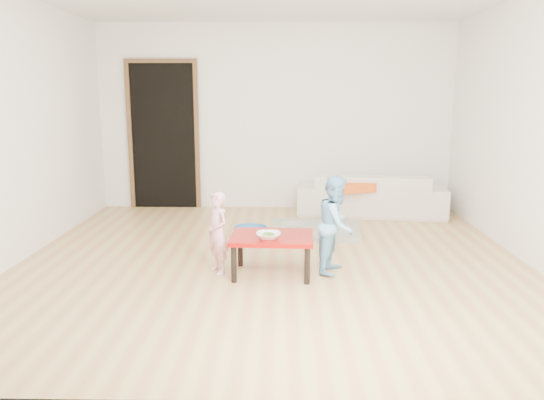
{
  "coord_description": "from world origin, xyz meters",
  "views": [
    {
      "loc": [
        0.09,
        -5.1,
        1.64
      ],
      "look_at": [
        0.0,
        -0.2,
        0.65
      ],
      "focal_mm": 35.0,
      "sensor_mm": 36.0,
      "label": 1
    }
  ],
  "objects_px": {
    "child_pink": "(218,233)",
    "child_blue": "(336,224)",
    "basin": "(250,232)",
    "bowl": "(268,236)",
    "red_table": "(272,255)",
    "sofa": "(371,194)"
  },
  "relations": [
    {
      "from": "child_blue",
      "to": "child_pink",
      "type": "bearing_deg",
      "value": 112.16
    },
    {
      "from": "sofa",
      "to": "child_blue",
      "type": "relative_size",
      "value": 2.17
    },
    {
      "from": "child_pink",
      "to": "basin",
      "type": "distance_m",
      "value": 1.28
    },
    {
      "from": "red_table",
      "to": "child_blue",
      "type": "distance_m",
      "value": 0.66
    },
    {
      "from": "sofa",
      "to": "red_table",
      "type": "bearing_deg",
      "value": 69.56
    },
    {
      "from": "red_table",
      "to": "child_blue",
      "type": "relative_size",
      "value": 0.82
    },
    {
      "from": "child_pink",
      "to": "basin",
      "type": "height_order",
      "value": "child_pink"
    },
    {
      "from": "sofa",
      "to": "basin",
      "type": "bearing_deg",
      "value": 45.12
    },
    {
      "from": "red_table",
      "to": "child_blue",
      "type": "bearing_deg",
      "value": 8.93
    },
    {
      "from": "basin",
      "to": "bowl",
      "type": "bearing_deg",
      "value": -79.89
    },
    {
      "from": "child_blue",
      "to": "sofa",
      "type": "bearing_deg",
      "value": 3.25
    },
    {
      "from": "bowl",
      "to": "child_pink",
      "type": "relative_size",
      "value": 0.29
    },
    {
      "from": "sofa",
      "to": "red_table",
      "type": "xyz_separation_m",
      "value": [
        -1.31,
        -2.5,
        -0.1
      ]
    },
    {
      "from": "red_table",
      "to": "child_pink",
      "type": "relative_size",
      "value": 0.98
    },
    {
      "from": "red_table",
      "to": "child_pink",
      "type": "xyz_separation_m",
      "value": [
        -0.5,
        0.05,
        0.19
      ]
    },
    {
      "from": "sofa",
      "to": "child_pink",
      "type": "height_order",
      "value": "child_pink"
    },
    {
      "from": "child_blue",
      "to": "basin",
      "type": "xyz_separation_m",
      "value": [
        -0.87,
        1.17,
        -0.39
      ]
    },
    {
      "from": "sofa",
      "to": "child_pink",
      "type": "xyz_separation_m",
      "value": [
        -1.81,
        -2.45,
        0.09
      ]
    },
    {
      "from": "child_blue",
      "to": "basin",
      "type": "bearing_deg",
      "value": 56.39
    },
    {
      "from": "bowl",
      "to": "child_pink",
      "type": "xyz_separation_m",
      "value": [
        -0.47,
        0.16,
        -0.02
      ]
    },
    {
      "from": "child_pink",
      "to": "child_blue",
      "type": "height_order",
      "value": "child_blue"
    },
    {
      "from": "child_pink",
      "to": "child_blue",
      "type": "bearing_deg",
      "value": 56.67
    }
  ]
}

